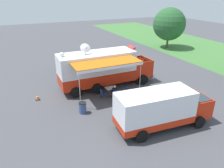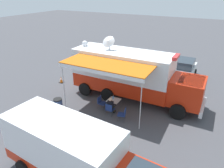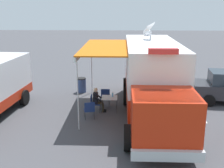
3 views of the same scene
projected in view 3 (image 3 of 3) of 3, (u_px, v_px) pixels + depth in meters
ground_plane at (150, 108)px, 14.69m from camera, size 100.00×100.00×0.00m
lot_stripe at (194, 105)px, 15.14m from camera, size 0.12×4.80×0.01m
command_truck at (152, 76)px, 13.45m from camera, size 4.85×9.49×4.53m
folding_table at (109, 98)px, 14.20m from camera, size 0.80×0.80×0.73m
water_bottle at (113, 95)px, 14.27m from camera, size 0.07×0.07×0.22m
folding_chair_at_table at (94, 102)px, 14.16m from camera, size 0.48×0.48×0.87m
folding_chair_beside_table at (105, 96)px, 15.07m from camera, size 0.48×0.48×0.87m
folding_chair_spare_by_truck at (89, 109)px, 13.19m from camera, size 0.58×0.58×0.87m
seated_responder at (97, 99)px, 14.12m from camera, size 0.66×0.55×1.25m
trash_bin at (81, 85)px, 17.39m from camera, size 0.57×0.57×0.91m
traffic_cone at (138, 77)px, 20.12m from camera, size 0.36×0.36×0.58m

